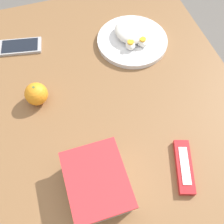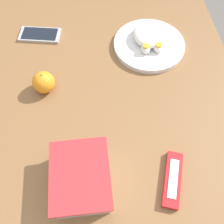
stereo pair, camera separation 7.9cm
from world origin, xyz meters
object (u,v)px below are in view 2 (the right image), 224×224
(rice_plate, at_px, (149,42))
(cell_phone, at_px, (40,35))
(candy_bar, at_px, (173,179))
(food_container, at_px, (81,179))
(orange_fruit, at_px, (44,82))

(rice_plate, height_order, cell_phone, rice_plate)
(candy_bar, bearing_deg, rice_plate, -2.98)
(food_container, relative_size, rice_plate, 0.73)
(cell_phone, bearing_deg, orange_fruit, -173.98)
(cell_phone, bearing_deg, candy_bar, -147.92)
(food_container, distance_m, orange_fruit, 0.34)
(candy_bar, distance_m, cell_phone, 0.70)
(orange_fruit, xyz_separation_m, candy_bar, (-0.35, -0.35, -0.03))
(food_container, bearing_deg, candy_bar, -94.66)
(rice_plate, bearing_deg, orange_fruit, 112.73)
(food_container, bearing_deg, rice_plate, -29.13)
(food_container, height_order, orange_fruit, food_container)
(rice_plate, bearing_deg, candy_bar, 177.02)
(candy_bar, xyz_separation_m, cell_phone, (0.60, 0.37, -0.00))
(rice_plate, relative_size, cell_phone, 1.58)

